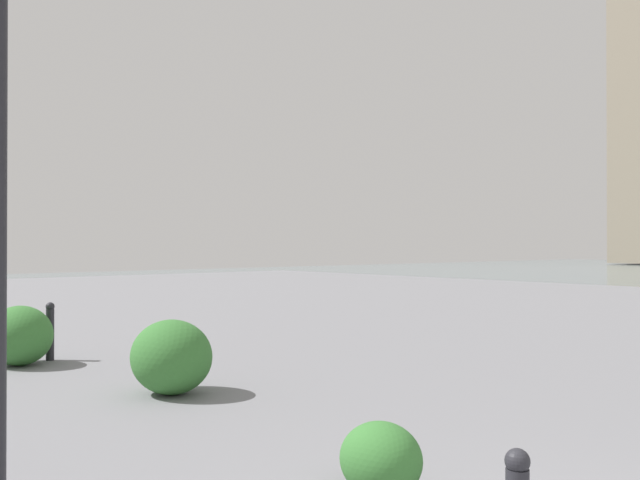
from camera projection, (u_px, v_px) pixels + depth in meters
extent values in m
sphere|color=#232328|center=(517.00, 461.00, 3.50)|extent=(0.13, 0.13, 0.13)
cylinder|color=#232328|center=(50.00, 335.00, 10.36)|extent=(0.12, 0.12, 0.77)
sphere|color=#232328|center=(50.00, 307.00, 10.36)|extent=(0.13, 0.13, 0.13)
ellipsoid|color=#387533|center=(381.00, 459.00, 4.76)|extent=(0.61, 0.55, 0.52)
ellipsoid|color=#387533|center=(20.00, 336.00, 9.92)|extent=(1.02, 0.91, 0.86)
ellipsoid|color=#387533|center=(171.00, 357.00, 8.01)|extent=(1.02, 0.92, 0.87)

